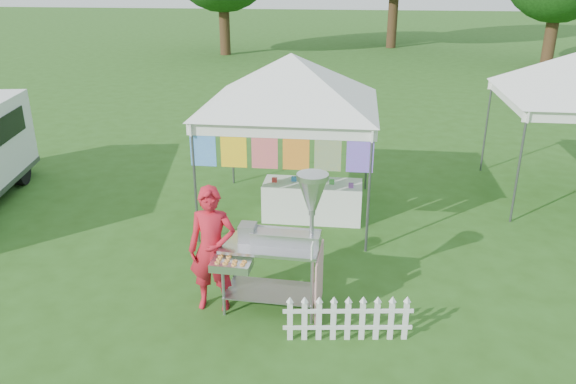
# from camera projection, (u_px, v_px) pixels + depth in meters

# --- Properties ---
(ground) EXTENTS (120.00, 120.00, 0.00)m
(ground) POSITION_uv_depth(u_px,v_px,m) (260.00, 317.00, 7.54)
(ground) COLOR #284F16
(ground) RESTS_ON ground
(canopy_main) EXTENTS (4.24, 4.24, 3.45)m
(canopy_main) POSITION_uv_depth(u_px,v_px,m) (291.00, 54.00, 9.65)
(canopy_main) COLOR #59595E
(canopy_main) RESTS_ON ground
(donut_cart) EXTENTS (1.46, 0.93, 1.98)m
(donut_cart) POSITION_uv_depth(u_px,v_px,m) (286.00, 233.00, 7.27)
(donut_cart) COLOR gray
(donut_cart) RESTS_ON ground
(vendor) EXTENTS (0.66, 0.45, 1.76)m
(vendor) POSITION_uv_depth(u_px,v_px,m) (212.00, 249.00, 7.46)
(vendor) COLOR red
(vendor) RESTS_ON ground
(picket_fence) EXTENTS (1.61, 0.24, 0.56)m
(picket_fence) POSITION_uv_depth(u_px,v_px,m) (348.00, 320.00, 6.98)
(picket_fence) COLOR silver
(picket_fence) RESTS_ON ground
(display_table) EXTENTS (1.80, 0.70, 0.71)m
(display_table) POSITION_uv_depth(u_px,v_px,m) (312.00, 201.00, 10.38)
(display_table) COLOR white
(display_table) RESTS_ON ground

